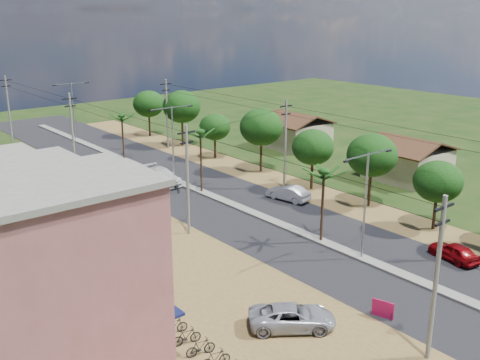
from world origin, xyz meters
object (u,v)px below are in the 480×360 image
object	(u,v)px
car_parked_silver	(292,317)
roadside_sign	(383,309)
car_parked_dark	(143,255)
parked_scooter_row	(180,331)
car_white_far	(161,176)
car_silver_mid	(288,193)
car_red_near	(454,252)

from	to	relation	value
car_parked_silver	roadside_sign	xyz separation A→B (m)	(4.95, -2.58, -0.14)
car_parked_silver	car_parked_dark	size ratio (longest dim) A/B	1.39
car_parked_dark	car_parked_silver	bearing A→B (deg)	-173.84
parked_scooter_row	roadside_sign	bearing A→B (deg)	-28.33
car_white_far	car_parked_silver	distance (m)	29.87
car_silver_mid	car_parked_dark	distance (m)	17.98
roadside_sign	parked_scooter_row	xyz separation A→B (m)	(-10.53, 5.68, -0.05)
roadside_sign	parked_scooter_row	distance (m)	11.96
roadside_sign	car_parked_silver	bearing A→B (deg)	135.44
car_silver_mid	car_parked_dark	size ratio (longest dim) A/B	1.21
car_silver_mid	car_parked_silver	world-z (taller)	car_silver_mid
car_silver_mid	parked_scooter_row	bearing A→B (deg)	21.02
roadside_sign	car_parked_dark	bearing A→B (deg)	97.69
car_white_far	car_parked_dark	size ratio (longest dim) A/B	1.56
car_white_far	roadside_sign	bearing A→B (deg)	-97.17
roadside_sign	parked_scooter_row	size ratio (longest dim) A/B	0.13
car_silver_mid	car_white_far	world-z (taller)	car_white_far
car_parked_silver	roadside_sign	world-z (taller)	car_parked_silver
car_red_near	car_white_far	size ratio (longest dim) A/B	0.69
car_red_near	roadside_sign	distance (m)	10.63
car_parked_silver	car_parked_dark	distance (m)	13.17
car_silver_mid	car_parked_silver	size ratio (longest dim) A/B	0.87
car_silver_mid	car_white_far	distance (m)	13.85
car_red_near	parked_scooter_row	distance (m)	21.41
car_parked_silver	car_parked_dark	world-z (taller)	car_parked_silver
car_white_far	car_parked_silver	bearing A→B (deg)	-107.28
car_red_near	roadside_sign	bearing A→B (deg)	19.40
car_red_near	car_parked_silver	size ratio (longest dim) A/B	0.78
car_silver_mid	car_parked_silver	distance (m)	22.44
car_silver_mid	roadside_sign	distance (m)	21.57
car_red_near	parked_scooter_row	bearing A→B (deg)	-0.36
car_red_near	car_silver_mid	xyz separation A→B (m)	(0.00, 17.20, 0.05)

